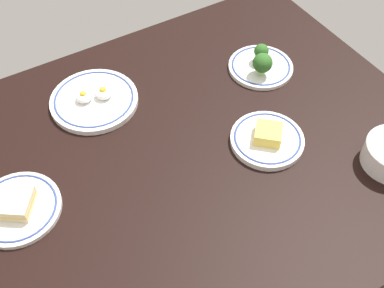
% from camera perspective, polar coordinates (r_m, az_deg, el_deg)
% --- Properties ---
extents(dining_table, '(1.15, 0.93, 0.04)m').
position_cam_1_polar(dining_table, '(1.10, 0.00, -1.32)').
color(dining_table, black).
rests_on(dining_table, ground).
extents(plate_cheese, '(0.17, 0.17, 0.05)m').
position_cam_1_polar(plate_cheese, '(1.10, 9.17, 0.65)').
color(plate_cheese, white).
rests_on(plate_cheese, dining_table).
extents(plate_broccoli, '(0.17, 0.17, 0.08)m').
position_cam_1_polar(plate_broccoli, '(1.27, 8.43, 9.58)').
color(plate_broccoli, white).
rests_on(plate_broccoli, dining_table).
extents(plate_eggs, '(0.22, 0.22, 0.05)m').
position_cam_1_polar(plate_eggs, '(1.20, -11.84, 5.33)').
color(plate_eggs, white).
rests_on(plate_eggs, dining_table).
extents(plate_sandwich, '(0.18, 0.18, 0.04)m').
position_cam_1_polar(plate_sandwich, '(1.05, -20.61, -7.22)').
color(plate_sandwich, white).
rests_on(plate_sandwich, dining_table).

